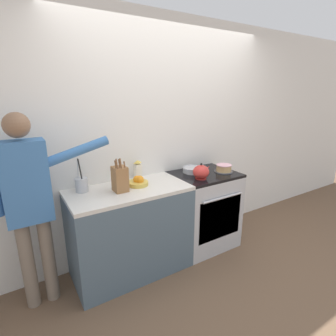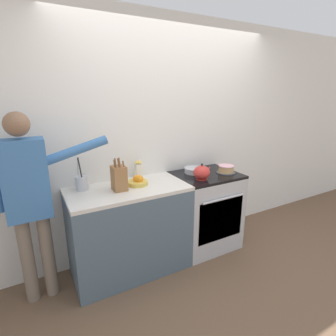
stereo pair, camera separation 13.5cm
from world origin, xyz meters
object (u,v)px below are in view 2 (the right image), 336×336
stove_range (205,210)px  knife_block (119,178)px  utensil_crock (82,183)px  milk_carton (138,170)px  fruit_bowl (138,181)px  mixing_bowl (195,170)px  layer_cake (226,169)px  person_baker (29,195)px  tea_kettle (202,172)px

stove_range → knife_block: 1.18m
utensil_crock → milk_carton: 0.60m
knife_block → fruit_bowl: 0.23m
mixing_bowl → stove_range: bearing=-48.2°
layer_cake → person_baker: bearing=177.4°
tea_kettle → knife_block: knife_block is taller
layer_cake → mixing_bowl: layer_cake is taller
stove_range → mixing_bowl: size_ratio=3.75×
fruit_bowl → milk_carton: 0.20m
layer_cake → knife_block: bearing=177.2°
mixing_bowl → person_baker: person_baker is taller
layer_cake → knife_block: 1.26m
stove_range → tea_kettle: (-0.16, -0.12, 0.53)m
utensil_crock → tea_kettle: bearing=-13.7°
tea_kettle → milk_carton: size_ratio=1.02×
stove_range → knife_block: (-1.03, -0.01, 0.57)m
fruit_bowl → milk_carton: size_ratio=0.98×
person_baker → tea_kettle: bearing=-8.5°
knife_block → person_baker: person_baker is taller
stove_range → layer_cake: (0.22, -0.07, 0.50)m
stove_range → tea_kettle: bearing=-142.1°
fruit_bowl → milk_carton: milk_carton is taller
stove_range → fruit_bowl: size_ratio=4.41×
stove_range → knife_block: knife_block is taller
mixing_bowl → person_baker: 1.70m
utensil_crock → fruit_bowl: 0.53m
mixing_bowl → fruit_bowl: size_ratio=1.18×
knife_block → stove_range: bearing=0.5°
stove_range → tea_kettle: tea_kettle is taller
mixing_bowl → knife_block: knife_block is taller
mixing_bowl → tea_kettle: bearing=-105.4°
stove_range → person_baker: bearing=179.3°
layer_cake → milk_carton: milk_carton is taller
mixing_bowl → layer_cake: bearing=-29.3°
utensil_crock → person_baker: (-0.45, -0.15, 0.02)m
layer_cake → milk_carton: size_ratio=1.03×
tea_kettle → mixing_bowl: (0.06, 0.23, -0.04)m
stove_range → mixing_bowl: (-0.09, 0.11, 0.49)m
mixing_bowl → utensil_crock: utensil_crock is taller
person_baker → mixing_bowl: bearing=-0.7°
fruit_bowl → person_baker: bearing=-178.6°
layer_cake → person_baker: 2.02m
tea_kettle → utensil_crock: (-1.19, 0.29, -0.00)m
tea_kettle → mixing_bowl: size_ratio=0.89×
knife_block → milk_carton: bearing=37.7°
milk_carton → layer_cake: bearing=-16.4°
stove_range → utensil_crock: size_ratio=2.81×
milk_carton → person_baker: size_ratio=0.13×
mixing_bowl → person_baker: bearing=-177.2°
utensil_crock → milk_carton: bearing=4.3°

